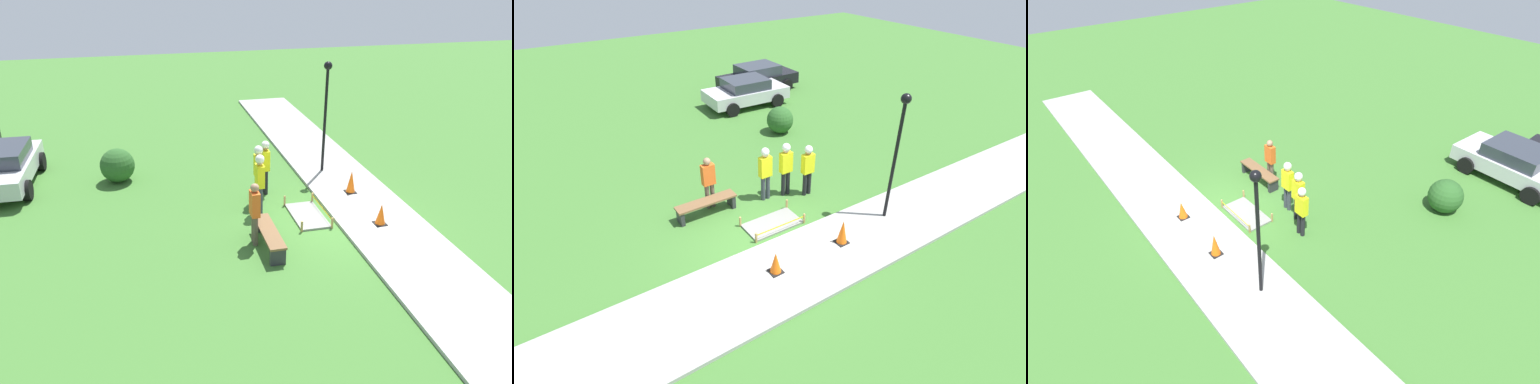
% 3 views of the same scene
% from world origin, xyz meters
% --- Properties ---
extents(ground_plane, '(60.00, 60.00, 0.00)m').
position_xyz_m(ground_plane, '(0.00, 0.00, 0.00)').
color(ground_plane, '#3D702D').
extents(sidewalk, '(28.00, 2.51, 0.10)m').
position_xyz_m(sidewalk, '(0.00, -1.26, 0.05)').
color(sidewalk, '#9E9E99').
rests_on(sidewalk, ground_plane).
extents(wet_concrete_patch, '(1.74, 0.95, 0.33)m').
position_xyz_m(wet_concrete_patch, '(0.74, 0.67, 0.04)').
color(wet_concrete_patch, gray).
rests_on(wet_concrete_patch, ground_plane).
extents(traffic_cone_near_patch, '(0.34, 0.34, 0.62)m').
position_xyz_m(traffic_cone_near_patch, '(-0.35, -1.13, 0.41)').
color(traffic_cone_near_patch, black).
rests_on(traffic_cone_near_patch, sidewalk).
extents(traffic_cone_far_patch, '(0.34, 0.34, 0.74)m').
position_xyz_m(traffic_cone_far_patch, '(1.84, -1.17, 0.47)').
color(traffic_cone_far_patch, black).
rests_on(traffic_cone_far_patch, sidewalk).
extents(park_bench, '(1.92, 0.44, 0.51)m').
position_xyz_m(park_bench, '(-0.66, 2.23, 0.36)').
color(park_bench, '#2D2D33').
rests_on(park_bench, ground_plane).
extents(worker_supervisor, '(0.40, 0.26, 1.79)m').
position_xyz_m(worker_supervisor, '(2.64, 1.48, 1.07)').
color(worker_supervisor, black).
rests_on(worker_supervisor, ground_plane).
extents(worker_assistant, '(0.40, 0.27, 1.86)m').
position_xyz_m(worker_assistant, '(1.34, 1.99, 1.12)').
color(worker_assistant, '#383D47').
rests_on(worker_assistant, ground_plane).
extents(worker_trainee, '(0.40, 0.27, 1.87)m').
position_xyz_m(worker_trainee, '(2.04, 1.85, 1.13)').
color(worker_trainee, black).
rests_on(worker_trainee, ground_plane).
extents(bystander_in_orange_shirt, '(0.40, 0.23, 1.75)m').
position_xyz_m(bystander_in_orange_shirt, '(-0.38, 2.55, 1.00)').
color(bystander_in_orange_shirt, brown).
rests_on(bystander_in_orange_shirt, ground_plane).
extents(lamppost_near, '(0.28, 0.28, 3.83)m').
position_xyz_m(lamppost_near, '(3.80, -0.92, 2.62)').
color(lamppost_near, black).
rests_on(lamppost_near, sidewalk).
extents(parked_car_black, '(4.32, 2.24, 1.42)m').
position_xyz_m(parked_car_black, '(6.96, 11.58, 0.74)').
color(parked_car_black, black).
rests_on(parked_car_black, ground_plane).
extents(parked_car_silver, '(4.13, 2.29, 1.39)m').
position_xyz_m(parked_car_silver, '(5.20, 9.87, 0.73)').
color(parked_car_silver, '#BCBCC1').
rests_on(parked_car_silver, ground_plane).
extents(shrub_rounded_near, '(1.16, 1.16, 1.16)m').
position_xyz_m(shrub_rounded_near, '(4.75, 6.13, 0.58)').
color(shrub_rounded_near, '#285623').
rests_on(shrub_rounded_near, ground_plane).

